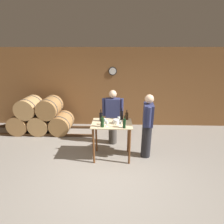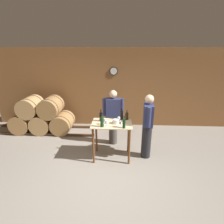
{
  "view_description": "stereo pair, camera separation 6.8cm",
  "coord_description": "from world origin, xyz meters",
  "px_view_note": "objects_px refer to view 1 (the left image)",
  "views": [
    {
      "loc": [
        0.24,
        -3.05,
        2.63
      ],
      "look_at": [
        0.11,
        0.91,
        1.2
      ],
      "focal_mm": 28.0,
      "sensor_mm": 36.0,
      "label": 1
    },
    {
      "loc": [
        0.31,
        -3.05,
        2.63
      ],
      "look_at": [
        0.11,
        0.91,
        1.2
      ],
      "focal_mm": 28.0,
      "sensor_mm": 36.0,
      "label": 2
    }
  ],
  "objects_px": {
    "wine_glass_near_left": "(105,120)",
    "wine_glass_far_side": "(120,123)",
    "person_visitor_with_scarf": "(147,125)",
    "person_host": "(113,116)",
    "wine_bottle_far_left": "(101,117)",
    "wine_bottle_left": "(102,122)",
    "wine_glass_near_right": "(119,118)",
    "wine_glass_near_center": "(107,122)",
    "wine_bottle_far_right": "(127,116)",
    "wine_bottle_right": "(124,123)",
    "ice_bucket": "(116,122)",
    "wine_bottle_center": "(122,115)"
  },
  "relations": [
    {
      "from": "wine_glass_near_left",
      "to": "wine_glass_far_side",
      "type": "xyz_separation_m",
      "value": [
        0.37,
        -0.1,
        -0.02
      ]
    },
    {
      "from": "person_visitor_with_scarf",
      "to": "person_host",
      "type": "bearing_deg",
      "value": 143.11
    },
    {
      "from": "wine_bottle_far_left",
      "to": "person_host",
      "type": "distance_m",
      "value": 0.7
    },
    {
      "from": "wine_glass_near_left",
      "to": "person_host",
      "type": "bearing_deg",
      "value": 78.55
    },
    {
      "from": "wine_bottle_left",
      "to": "wine_glass_near_right",
      "type": "distance_m",
      "value": 0.49
    },
    {
      "from": "wine_glass_near_center",
      "to": "wine_glass_far_side",
      "type": "height_order",
      "value": "wine_glass_far_side"
    },
    {
      "from": "wine_bottle_far_left",
      "to": "wine_bottle_far_right",
      "type": "distance_m",
      "value": 0.65
    },
    {
      "from": "wine_bottle_left",
      "to": "person_host",
      "type": "xyz_separation_m",
      "value": [
        0.21,
        0.95,
        -0.23
      ]
    },
    {
      "from": "wine_bottle_far_left",
      "to": "wine_glass_near_center",
      "type": "relative_size",
      "value": 2.17
    },
    {
      "from": "wine_bottle_far_left",
      "to": "wine_bottle_far_right",
      "type": "height_order",
      "value": "wine_bottle_far_left"
    },
    {
      "from": "wine_bottle_far_left",
      "to": "wine_bottle_far_right",
      "type": "bearing_deg",
      "value": 10.86
    },
    {
      "from": "wine_bottle_far_left",
      "to": "wine_bottle_right",
      "type": "distance_m",
      "value": 0.68
    },
    {
      "from": "wine_bottle_far_right",
      "to": "ice_bucket",
      "type": "relative_size",
      "value": 1.91
    },
    {
      "from": "wine_glass_near_left",
      "to": "person_visitor_with_scarf",
      "type": "xyz_separation_m",
      "value": [
        1.04,
        0.17,
        -0.2
      ]
    },
    {
      "from": "wine_glass_far_side",
      "to": "wine_bottle_far_left",
      "type": "bearing_deg",
      "value": 145.71
    },
    {
      "from": "wine_bottle_far_right",
      "to": "wine_glass_near_left",
      "type": "xyz_separation_m",
      "value": [
        -0.53,
        -0.34,
        0.02
      ]
    },
    {
      "from": "wine_glass_near_left",
      "to": "ice_bucket",
      "type": "xyz_separation_m",
      "value": [
        0.27,
        0.08,
        -0.06
      ]
    },
    {
      "from": "person_host",
      "to": "wine_bottle_left",
      "type": "bearing_deg",
      "value": -102.62
    },
    {
      "from": "ice_bucket",
      "to": "person_visitor_with_scarf",
      "type": "distance_m",
      "value": 0.78
    },
    {
      "from": "wine_glass_near_left",
      "to": "wine_bottle_left",
      "type": "bearing_deg",
      "value": -110.05
    },
    {
      "from": "wine_bottle_center",
      "to": "wine_glass_near_right",
      "type": "relative_size",
      "value": 2.32
    },
    {
      "from": "wine_bottle_right",
      "to": "wine_glass_near_left",
      "type": "xyz_separation_m",
      "value": [
        -0.45,
        0.17,
        0.0
      ]
    },
    {
      "from": "wine_bottle_far_right",
      "to": "wine_glass_near_right",
      "type": "distance_m",
      "value": 0.26
    },
    {
      "from": "wine_glass_near_left",
      "to": "wine_glass_near_center",
      "type": "xyz_separation_m",
      "value": [
        0.06,
        -0.1,
        -0.02
      ]
    },
    {
      "from": "wine_glass_near_center",
      "to": "ice_bucket",
      "type": "distance_m",
      "value": 0.28
    },
    {
      "from": "wine_bottle_left",
      "to": "wine_glass_near_center",
      "type": "xyz_separation_m",
      "value": [
        0.1,
        0.03,
        -0.02
      ]
    },
    {
      "from": "wine_bottle_far_left",
      "to": "wine_bottle_far_right",
      "type": "xyz_separation_m",
      "value": [
        0.64,
        0.12,
        -0.02
      ]
    },
    {
      "from": "wine_bottle_right",
      "to": "wine_glass_near_left",
      "type": "distance_m",
      "value": 0.48
    },
    {
      "from": "wine_bottle_far_right",
      "to": "person_visitor_with_scarf",
      "type": "relative_size",
      "value": 0.16
    },
    {
      "from": "wine_bottle_left",
      "to": "wine_bottle_right",
      "type": "height_order",
      "value": "wine_bottle_left"
    },
    {
      "from": "person_host",
      "to": "person_visitor_with_scarf",
      "type": "bearing_deg",
      "value": -36.89
    },
    {
      "from": "wine_bottle_far_left",
      "to": "wine_glass_near_left",
      "type": "distance_m",
      "value": 0.25
    },
    {
      "from": "wine_bottle_far_left",
      "to": "wine_bottle_right",
      "type": "relative_size",
      "value": 1.01
    },
    {
      "from": "wine_bottle_left",
      "to": "wine_glass_near_right",
      "type": "relative_size",
      "value": 2.29
    },
    {
      "from": "person_host",
      "to": "ice_bucket",
      "type": "bearing_deg",
      "value": -82.14
    },
    {
      "from": "wine_glass_far_side",
      "to": "ice_bucket",
      "type": "xyz_separation_m",
      "value": [
        -0.1,
        0.18,
        -0.05
      ]
    },
    {
      "from": "wine_bottle_far_right",
      "to": "wine_glass_far_side",
      "type": "bearing_deg",
      "value": -110.56
    },
    {
      "from": "wine_bottle_far_right",
      "to": "person_host",
      "type": "distance_m",
      "value": 0.64
    },
    {
      "from": "wine_bottle_far_right",
      "to": "ice_bucket",
      "type": "height_order",
      "value": "wine_bottle_far_right"
    },
    {
      "from": "wine_glass_near_center",
      "to": "ice_bucket",
      "type": "relative_size",
      "value": 1.03
    },
    {
      "from": "wine_bottle_far_left",
      "to": "wine_bottle_right",
      "type": "xyz_separation_m",
      "value": [
        0.56,
        -0.39,
        0.0
      ]
    },
    {
      "from": "wine_bottle_center",
      "to": "wine_glass_far_side",
      "type": "bearing_deg",
      "value": -94.98
    },
    {
      "from": "wine_bottle_far_right",
      "to": "wine_bottle_right",
      "type": "bearing_deg",
      "value": -98.74
    },
    {
      "from": "wine_glass_far_side",
      "to": "wine_glass_near_center",
      "type": "bearing_deg",
      "value": 179.44
    },
    {
      "from": "wine_glass_near_left",
      "to": "wine_glass_near_right",
      "type": "distance_m",
      "value": 0.38
    },
    {
      "from": "wine_bottle_far_right",
      "to": "wine_bottle_center",
      "type": "bearing_deg",
      "value": -177.25
    },
    {
      "from": "person_host",
      "to": "wine_glass_far_side",
      "type": "bearing_deg",
      "value": -77.82
    },
    {
      "from": "wine_glass_near_left",
      "to": "wine_bottle_center",
      "type": "bearing_deg",
      "value": 39.91
    },
    {
      "from": "person_host",
      "to": "wine_bottle_far_left",
      "type": "bearing_deg",
      "value": -114.49
    },
    {
      "from": "wine_bottle_center",
      "to": "person_host",
      "type": "xyz_separation_m",
      "value": [
        -0.24,
        0.48,
        -0.23
      ]
    }
  ]
}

